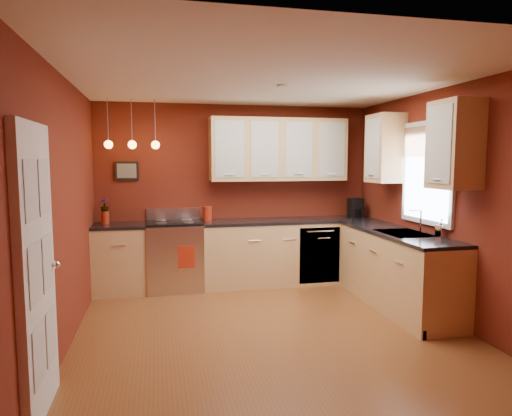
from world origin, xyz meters
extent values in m
plane|color=brown|center=(0.00, 0.00, 0.00)|extent=(4.20, 4.20, 0.00)
cube|color=white|center=(0.00, 0.00, 2.60)|extent=(4.00, 4.20, 0.02)
cube|color=maroon|center=(0.00, 2.10, 1.30)|extent=(4.00, 0.02, 2.60)
cube|color=maroon|center=(0.00, -2.10, 1.30)|extent=(4.00, 0.02, 2.60)
cube|color=maroon|center=(-2.00, 0.00, 1.30)|extent=(0.02, 4.20, 2.60)
cube|color=maroon|center=(2.00, 0.00, 1.30)|extent=(0.02, 4.20, 2.60)
cube|color=#DCAA76|center=(-1.65, 1.80, 0.45)|extent=(0.70, 0.60, 0.90)
cube|color=#DCAA76|center=(0.73, 1.80, 0.45)|extent=(2.54, 0.60, 0.90)
cube|color=#DCAA76|center=(1.70, 0.45, 0.45)|extent=(0.60, 2.10, 0.90)
cube|color=black|center=(-1.65, 1.80, 0.92)|extent=(0.70, 0.62, 0.04)
cube|color=black|center=(0.73, 1.80, 0.92)|extent=(2.54, 0.62, 0.04)
cube|color=black|center=(1.70, 0.45, 0.92)|extent=(0.62, 2.10, 0.04)
cube|color=silver|center=(-0.92, 1.80, 0.46)|extent=(0.76, 0.64, 0.92)
cube|color=black|center=(-0.92, 1.50, 0.48)|extent=(0.55, 0.02, 0.32)
cylinder|color=silver|center=(-0.92, 1.49, 0.72)|extent=(0.60, 0.02, 0.02)
cube|color=black|center=(-0.92, 1.80, 0.94)|extent=(0.76, 0.60, 0.03)
cylinder|color=#96969C|center=(-1.10, 1.66, 0.95)|extent=(0.16, 0.16, 0.01)
cylinder|color=#96969C|center=(-0.74, 1.66, 0.95)|extent=(0.16, 0.16, 0.01)
cylinder|color=#96969C|center=(-1.10, 1.94, 0.95)|extent=(0.16, 0.16, 0.01)
cylinder|color=#96969C|center=(-0.74, 1.94, 0.95)|extent=(0.16, 0.16, 0.01)
cube|color=silver|center=(-0.92, 2.10, 1.03)|extent=(0.76, 0.04, 0.16)
cube|color=silver|center=(1.10, 1.51, 0.45)|extent=(0.60, 0.02, 0.80)
cube|color=#96969C|center=(1.70, 0.30, 0.92)|extent=(0.50, 0.70, 0.05)
cube|color=black|center=(1.70, 0.47, 0.91)|extent=(0.42, 0.30, 0.02)
cube|color=black|center=(1.70, 0.13, 0.91)|extent=(0.42, 0.30, 0.02)
cylinder|color=white|center=(1.92, 0.30, 1.08)|extent=(0.02, 0.02, 0.28)
cylinder|color=white|center=(1.85, 0.30, 1.21)|extent=(0.16, 0.02, 0.02)
cube|color=white|center=(1.98, 0.30, 1.65)|extent=(0.04, 1.02, 1.22)
cube|color=white|center=(1.97, 0.30, 1.65)|extent=(0.01, 0.90, 1.10)
cube|color=#996B4C|center=(1.95, 0.30, 2.02)|extent=(0.02, 0.96, 0.36)
cube|color=white|center=(-1.97, -1.20, 1.02)|extent=(0.06, 0.82, 2.05)
cube|color=silver|center=(-1.94, -1.38, 1.60)|extent=(0.00, 0.28, 0.40)
cube|color=silver|center=(-1.94, -1.02, 1.60)|extent=(0.00, 0.28, 0.40)
cube|color=silver|center=(-1.94, -1.38, 1.05)|extent=(0.00, 0.28, 0.40)
cube|color=silver|center=(-1.94, -1.02, 1.05)|extent=(0.00, 0.28, 0.40)
cube|color=silver|center=(-1.94, -1.38, 0.50)|extent=(0.00, 0.28, 0.40)
cube|color=silver|center=(-1.94, -1.02, 0.50)|extent=(0.00, 0.28, 0.40)
sphere|color=white|center=(-1.91, -0.87, 1.00)|extent=(0.06, 0.06, 0.06)
cube|color=#DCAA76|center=(0.60, 1.93, 1.95)|extent=(2.00, 0.35, 0.90)
cube|color=#DCAA76|center=(1.82, 0.32, 1.95)|extent=(0.35, 1.95, 0.90)
cube|color=black|center=(-1.55, 2.08, 1.65)|extent=(0.32, 0.03, 0.26)
cylinder|color=#96969C|center=(-1.75, 1.75, 2.30)|extent=(0.01, 0.01, 0.60)
sphere|color=#FFA53F|center=(-1.75, 1.75, 2.00)|extent=(0.11, 0.11, 0.11)
cylinder|color=#96969C|center=(-1.45, 1.75, 2.30)|extent=(0.01, 0.01, 0.60)
sphere|color=#FFA53F|center=(-1.45, 1.75, 2.00)|extent=(0.11, 0.11, 0.11)
cylinder|color=#96969C|center=(-1.15, 1.75, 2.30)|extent=(0.01, 0.01, 0.60)
sphere|color=#FFA53F|center=(-1.15, 1.75, 2.00)|extent=(0.11, 0.11, 0.11)
cylinder|color=#A72512|center=(-0.45, 1.91, 1.03)|extent=(0.12, 0.12, 0.19)
cylinder|color=#A72512|center=(-0.45, 1.91, 1.13)|extent=(0.13, 0.13, 0.02)
cylinder|color=#A72512|center=(-1.84, 1.89, 1.02)|extent=(0.11, 0.11, 0.17)
imported|color=#A72512|center=(-1.84, 1.89, 1.19)|extent=(0.13, 0.13, 0.20)
cube|color=black|center=(1.77, 1.81, 1.09)|extent=(0.21, 0.18, 0.29)
cylinder|color=black|center=(1.77, 1.75, 1.01)|extent=(0.12, 0.12, 0.13)
imported|color=white|center=(1.95, -0.05, 1.04)|extent=(0.11, 0.11, 0.20)
cube|color=#A72512|center=(-0.78, 1.47, 0.52)|extent=(0.22, 0.02, 0.30)
camera|label=1|loc=(-1.14, -4.53, 1.79)|focal=32.00mm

